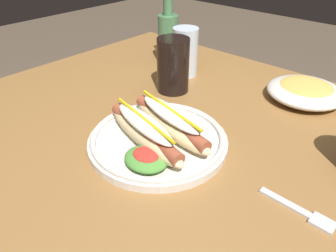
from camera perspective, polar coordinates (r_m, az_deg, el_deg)
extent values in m
cube|color=olive|center=(0.69, 8.01, -2.53)|extent=(1.24, 0.87, 0.04)
cylinder|color=olive|center=(1.40, -2.65, -0.40)|extent=(0.06, 0.06, 0.70)
cylinder|color=silver|center=(0.64, -1.82, -2.75)|extent=(0.28, 0.28, 0.02)
torus|color=silver|center=(0.63, -1.84, -1.87)|extent=(0.27, 0.27, 0.01)
ellipsoid|color=beige|center=(0.61, -4.21, -1.57)|extent=(0.24, 0.10, 0.04)
cylinder|color=#9E4C33|center=(0.60, -4.24, -0.95)|extent=(0.22, 0.07, 0.03)
ellipsoid|color=silver|center=(0.59, -4.31, 0.51)|extent=(0.18, 0.08, 0.02)
cylinder|color=yellow|center=(0.59, -4.35, 1.33)|extent=(0.19, 0.05, 0.01)
ellipsoid|color=beige|center=(0.63, 0.38, 0.22)|extent=(0.24, 0.10, 0.04)
cylinder|color=#9E4C33|center=(0.63, 0.38, 0.82)|extent=(0.22, 0.07, 0.03)
ellipsoid|color=silver|center=(0.62, 0.39, 2.24)|extent=(0.18, 0.08, 0.02)
cylinder|color=yellow|center=(0.62, 0.39, 3.04)|extent=(0.19, 0.05, 0.01)
ellipsoid|color=#4C8C38|center=(0.56, -3.96, -5.96)|extent=(0.08, 0.07, 0.02)
ellipsoid|color=red|center=(0.55, -4.00, -5.16)|extent=(0.05, 0.04, 0.01)
cube|color=silver|center=(0.55, 20.29, -12.79)|extent=(0.09, 0.01, 0.00)
cube|color=silver|center=(0.54, 26.10, -15.44)|extent=(0.04, 0.03, 0.00)
cylinder|color=black|center=(0.82, 0.92, 10.87)|extent=(0.08, 0.08, 0.14)
cylinder|color=silver|center=(0.92, 3.10, 13.18)|extent=(0.07, 0.07, 0.14)
cylinder|color=#4C7F51|center=(1.01, 0.01, 15.27)|extent=(0.06, 0.06, 0.15)
cylinder|color=#4C7F51|center=(0.98, 0.01, 21.40)|extent=(0.03, 0.03, 0.07)
ellipsoid|color=silver|center=(0.86, 23.45, 5.71)|extent=(0.19, 0.19, 0.04)
ellipsoid|color=gold|center=(0.86, 23.65, 6.53)|extent=(0.13, 0.13, 0.02)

